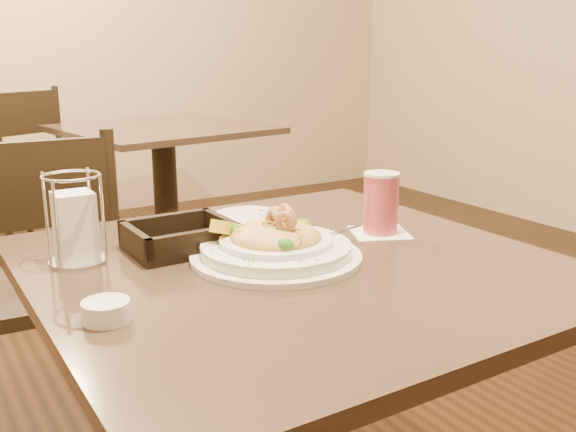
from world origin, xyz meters
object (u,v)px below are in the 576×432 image
side_plate (249,217)px  pasta_bowl (276,245)px  bread_basket (180,240)px  napkin_caddy (75,225)px  background_table (165,174)px  butter_ramekin (106,311)px  dining_chair_near (42,282)px  dining_chair_far (19,167)px  main_table (293,378)px  drink_glass (381,204)px

side_plate → pasta_bowl: bearing=-109.0°
bread_basket → napkin_caddy: napkin_caddy is taller
background_table → butter_ramekin: (-0.92, -2.17, 0.25)m
background_table → pasta_bowl: bearing=-105.6°
butter_ramekin → dining_chair_near: bearing=85.3°
dining_chair_far → bread_basket: size_ratio=4.78×
dining_chair_near → pasta_bowl: 0.92m
bread_basket → main_table: bearing=-49.1°
main_table → background_table: size_ratio=0.88×
background_table → pasta_bowl: pasta_bowl is taller
main_table → dining_chair_far: 2.78m
drink_glass → butter_ramekin: drink_glass is taller
napkin_caddy → side_plate: (0.41, 0.10, -0.07)m
napkin_caddy → dining_chair_far: bearing=83.1°
main_table → butter_ramekin: butter_ramekin is taller
drink_glass → butter_ramekin: 0.63m
background_table → drink_glass: bearing=-98.5°
dining_chair_far → main_table: bearing=66.2°
dining_chair_near → napkin_caddy: (-0.04, -0.65, 0.33)m
dining_chair_far → napkin_caddy: 2.62m
background_table → butter_ramekin: bearing=-113.0°
dining_chair_near → drink_glass: dining_chair_near is taller
bread_basket → napkin_caddy: size_ratio=1.18×
dining_chair_near → butter_ramekin: (-0.08, -0.94, 0.27)m
dining_chair_far → napkin_caddy: dining_chair_far is taller
dining_chair_far → butter_ramekin: bearing=58.8°
drink_glass → side_plate: size_ratio=0.91×
dining_chair_far → pasta_bowl: size_ratio=2.66×
butter_ramekin → background_table: bearing=67.0°
drink_glass → butter_ramekin: (-0.62, -0.14, -0.05)m
drink_glass → napkin_caddy: bearing=166.0°
main_table → dining_chair_near: (-0.29, 0.85, -0.02)m
main_table → dining_chair_far: size_ratio=0.97×
dining_chair_near → pasta_bowl: size_ratio=2.66×
main_table → dining_chair_far: (-0.02, 2.78, -0.02)m
dining_chair_far → napkin_caddy: (-0.31, -2.58, 0.33)m
bread_basket → napkin_caddy: (-0.19, 0.03, 0.05)m
pasta_bowl → side_plate: 0.30m
side_plate → main_table: bearing=-103.3°
background_table → bread_basket: (-0.70, -1.92, 0.26)m
dining_chair_near → napkin_caddy: dining_chair_near is taller
background_table → side_plate: bearing=-105.1°
dining_chair_far → side_plate: 2.49m
main_table → background_table: bearing=75.2°
pasta_bowl → bread_basket: bearing=129.4°
dining_chair_near → pasta_bowl: bearing=111.9°
main_table → side_plate: side_plate is taller
main_table → side_plate: 0.40m
background_table → dining_chair_far: bearing=129.7°
main_table → background_table: 2.16m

